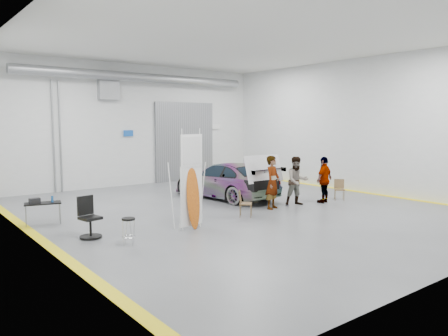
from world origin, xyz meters
TOP-DOWN VIEW (x-y plane):
  - ground at (0.00, 0.00)m, footprint 16.00×16.00m
  - room_shell at (0.24, 2.22)m, footprint 14.02×16.18m
  - sedan_car at (1.11, 2.18)m, footprint 2.49×5.23m
  - person_a at (1.03, -0.71)m, footprint 0.83×0.69m
  - person_b at (2.26, -0.76)m, footprint 1.10×0.98m
  - person_c at (3.46, -1.08)m, footprint 1.12×0.65m
  - surfboard_display at (-2.99, -1.47)m, footprint 0.84×0.31m
  - folding_chair_near at (-0.63, -1.15)m, footprint 0.58×0.66m
  - folding_chair_far at (4.43, -1.06)m, footprint 0.55×0.63m
  - shop_stool at (-5.20, -1.88)m, footprint 0.36×0.36m
  - work_table at (-6.33, 1.90)m, footprint 1.16×0.77m
  - office_chair at (-5.72, -0.55)m, footprint 0.60×0.61m
  - trunk_lid at (1.11, -0.11)m, footprint 1.72×1.04m

SIDE VIEW (x-z plane):
  - ground at x=0.00m, z-range 0.00..0.00m
  - folding_chair_far at x=4.43m, z-range -0.16..0.68m
  - folding_chair_near at x=-0.63m, z-range -0.16..0.71m
  - shop_stool at x=-5.20m, z-range 0.00..0.71m
  - office_chair at x=-5.72m, z-range -0.07..1.05m
  - work_table at x=-6.33m, z-range 0.23..1.10m
  - sedan_car at x=1.11m, z-range 0.00..1.47m
  - person_c at x=3.46m, z-range 0.00..1.82m
  - person_b at x=2.26m, z-range 0.00..1.86m
  - person_a at x=1.03m, z-range 0.00..1.94m
  - surfboard_display at x=-2.99m, z-range -0.28..2.69m
  - trunk_lid at x=1.11m, z-range 1.47..1.51m
  - room_shell at x=0.24m, z-range 1.07..7.08m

